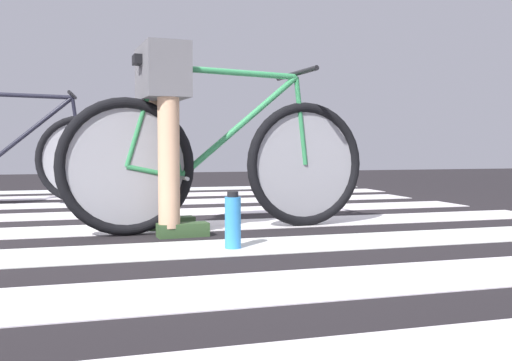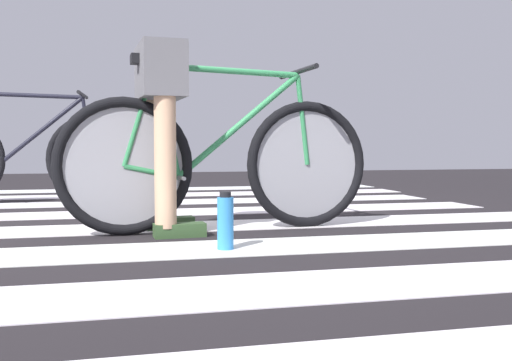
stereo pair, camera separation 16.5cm
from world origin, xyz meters
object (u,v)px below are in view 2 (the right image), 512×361
at_px(bicycle_1_of_2, 219,160).
at_px(water_bottle, 225,222).
at_px(cyclist_1_of_2, 162,112).
at_px(bicycle_2_of_2, 25,156).

xyz_separation_m(bicycle_1_of_2, water_bottle, (-0.08, -0.58, -0.26)).
relative_size(cyclist_1_of_2, water_bottle, 3.81).
relative_size(cyclist_1_of_2, bicycle_2_of_2, 0.57).
bearing_deg(bicycle_1_of_2, bicycle_2_of_2, 119.55).
bearing_deg(cyclist_1_of_2, bicycle_1_of_2, -0.00).
bearing_deg(water_bottle, cyclist_1_of_2, 112.74).
distance_m(cyclist_1_of_2, bicycle_2_of_2, 2.12).
xyz_separation_m(bicycle_2_of_2, water_bottle, (1.18, -2.44, -0.26)).
height_order(bicycle_1_of_2, bicycle_2_of_2, same).
bearing_deg(bicycle_2_of_2, water_bottle, -60.17).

